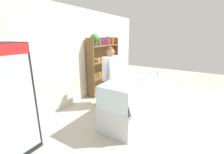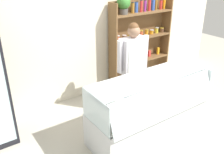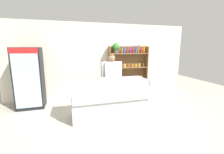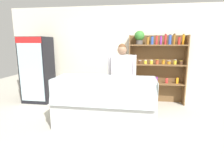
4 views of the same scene
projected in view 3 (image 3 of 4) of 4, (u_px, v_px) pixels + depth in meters
name	position (u px, v px, depth m)	size (l,w,h in m)	color
ground_plane	(118.00, 117.00, 4.04)	(12.00, 12.00, 0.00)	#B7B2A3
back_wall	(102.00, 61.00, 5.63)	(6.80, 0.10, 2.70)	silver
drinks_fridge	(29.00, 78.00, 4.53)	(0.77, 0.63, 1.84)	black
shelving_unit	(127.00, 66.00, 5.72)	(1.53, 0.29, 2.00)	brown
deli_display_case	(110.00, 105.00, 4.03)	(1.99, 0.78, 1.01)	silver
shop_clerk	(112.00, 75.00, 4.71)	(0.67, 0.25, 1.66)	#383D51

